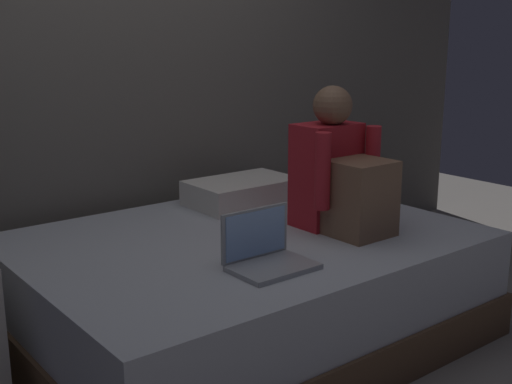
# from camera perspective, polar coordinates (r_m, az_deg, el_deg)

# --- Properties ---
(ground_plane) EXTENTS (8.00, 8.00, 0.00)m
(ground_plane) POSITION_cam_1_polar(r_m,az_deg,el_deg) (2.82, -0.43, -15.70)
(ground_plane) COLOR gray
(wall_back) EXTENTS (5.60, 0.10, 2.70)m
(wall_back) POSITION_cam_1_polar(r_m,az_deg,el_deg) (3.48, -13.01, 12.81)
(wall_back) COLOR slate
(wall_back) RESTS_ON ground_plane
(bed) EXTENTS (2.00, 1.50, 0.50)m
(bed) POSITION_cam_1_polar(r_m,az_deg,el_deg) (3.04, -0.94, -8.28)
(bed) COLOR brown
(bed) RESTS_ON ground_plane
(person_sitting) EXTENTS (0.39, 0.44, 0.66)m
(person_sitting) POSITION_cam_1_polar(r_m,az_deg,el_deg) (3.01, 7.33, 1.42)
(person_sitting) COLOR #B21E28
(person_sitting) RESTS_ON bed
(laptop) EXTENTS (0.32, 0.23, 0.22)m
(laptop) POSITION_cam_1_polar(r_m,az_deg,el_deg) (2.54, 0.86, -5.36)
(laptop) COLOR #9EA0A5
(laptop) RESTS_ON bed
(pillow) EXTENTS (0.56, 0.36, 0.13)m
(pillow) POSITION_cam_1_polar(r_m,az_deg,el_deg) (3.47, -1.20, 0.04)
(pillow) COLOR silver
(pillow) RESTS_ON bed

